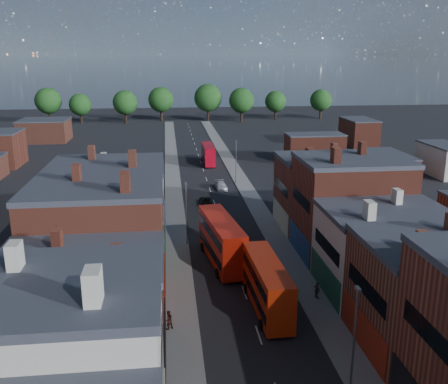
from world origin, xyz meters
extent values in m
cube|color=gray|center=(-6.50, 50.00, 0.06)|extent=(3.00, 200.00, 0.12)
cube|color=gray|center=(6.50, 50.00, 0.06)|extent=(3.00, 200.00, 0.12)
cube|color=maroon|center=(-14.00, 0.00, 5.74)|extent=(12.00, 80.00, 11.47)
cylinder|color=slate|center=(5.20, 0.00, 4.00)|extent=(0.16, 0.16, 8.00)
cube|color=slate|center=(5.20, 0.00, 8.00)|extent=(0.25, 0.70, 0.25)
cylinder|color=slate|center=(-5.20, 30.00, 4.00)|extent=(0.16, 0.16, 8.00)
cube|color=slate|center=(-5.20, 30.00, 8.00)|extent=(0.25, 0.70, 0.25)
cylinder|color=slate|center=(5.20, 60.00, 4.00)|extent=(0.16, 0.16, 8.00)
cube|color=slate|center=(5.20, 60.00, 8.00)|extent=(0.25, 0.70, 0.25)
cube|color=#B2180A|center=(-1.50, 23.74, 2.84)|extent=(4.42, 12.50, 4.89)
cube|color=black|center=(-1.50, 23.74, 1.89)|extent=(4.34, 11.54, 1.00)
cube|color=black|center=(-1.50, 23.74, 4.00)|extent=(4.34, 11.54, 1.00)
cylinder|color=black|center=(-2.35, 19.67, 0.56)|extent=(0.48, 1.15, 1.11)
cylinder|color=black|center=(0.41, 20.05, 0.56)|extent=(0.48, 1.15, 1.11)
cylinder|color=black|center=(-3.41, 27.43, 0.56)|extent=(0.48, 1.15, 1.11)
cylinder|color=black|center=(-0.65, 27.81, 0.56)|extent=(0.48, 1.15, 1.11)
cube|color=red|center=(1.53, 12.35, 2.57)|extent=(2.91, 11.16, 4.43)
cube|color=black|center=(1.53, 12.35, 1.71)|extent=(2.94, 10.28, 0.91)
cube|color=black|center=(1.53, 12.35, 3.63)|extent=(2.94, 10.28, 0.91)
cylinder|color=black|center=(0.40, 8.76, 0.50)|extent=(0.34, 1.02, 1.01)
cylinder|color=black|center=(2.92, 8.85, 0.50)|extent=(0.34, 1.02, 1.01)
cylinder|color=black|center=(0.15, 15.85, 0.50)|extent=(0.34, 1.02, 1.01)
cylinder|color=black|center=(2.66, 15.94, 0.50)|extent=(0.34, 1.02, 1.01)
cube|color=#A90717|center=(1.50, 77.62, 2.29)|extent=(2.38, 9.90, 3.95)
cube|color=black|center=(1.50, 77.62, 1.53)|extent=(2.43, 9.11, 0.81)
cube|color=black|center=(1.50, 77.62, 3.23)|extent=(2.43, 9.11, 0.81)
cylinder|color=black|center=(0.42, 74.45, 0.45)|extent=(0.28, 0.90, 0.90)
cylinder|color=black|center=(2.66, 74.48, 0.45)|extent=(0.28, 0.90, 0.90)
cylinder|color=black|center=(0.34, 80.77, 0.45)|extent=(0.28, 0.90, 0.90)
cylinder|color=black|center=(2.58, 80.80, 0.45)|extent=(0.28, 0.90, 0.90)
imported|color=black|center=(-1.45, 46.89, 0.57)|extent=(1.94, 4.15, 1.15)
imported|color=silver|center=(2.02, 56.29, 0.65)|extent=(2.09, 4.60, 1.31)
imported|color=#3C1C18|center=(-7.70, 9.71, 0.99)|extent=(0.96, 0.78, 1.74)
imported|color=#555149|center=(6.87, 13.81, 0.98)|extent=(0.77, 1.10, 1.71)
camera|label=1|loc=(-7.31, -29.46, 23.31)|focal=40.00mm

